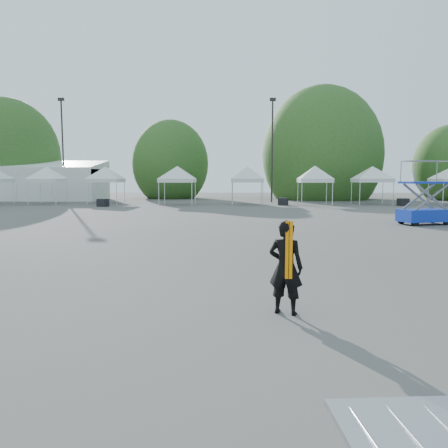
{
  "coord_description": "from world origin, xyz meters",
  "views": [
    {
      "loc": [
        0.0,
        -10.06,
        2.29
      ],
      "look_at": [
        -0.35,
        -0.67,
        1.3
      ],
      "focal_mm": 35.0,
      "sensor_mm": 36.0,
      "label": 1
    }
  ],
  "objects": [
    {
      "name": "ground",
      "position": [
        0.0,
        0.0,
        0.0
      ],
      "size": [
        120.0,
        120.0,
        0.0
      ],
      "primitive_type": "plane",
      "color": "#474442",
      "rests_on": "ground"
    },
    {
      "name": "marquee",
      "position": [
        -22.0,
        35.0,
        1.97
      ],
      "size": [
        15.0,
        6.25,
        4.23
      ],
      "color": "silver",
      "rests_on": "ground"
    },
    {
      "name": "light_pole_west",
      "position": [
        -18.0,
        34.0,
        5.77
      ],
      "size": [
        0.6,
        0.25,
        10.3
      ],
      "color": "black",
      "rests_on": "ground"
    },
    {
      "name": "light_pole_east",
      "position": [
        3.0,
        32.0,
        5.52
      ],
      "size": [
        0.6,
        0.25,
        9.8
      ],
      "color": "black",
      "rests_on": "ground"
    },
    {
      "name": "tree_far_w",
      "position": [
        -26.0,
        38.0,
        4.54
      ],
      "size": [
        4.8,
        4.8,
        7.3
      ],
      "color": "#382314",
      "rests_on": "ground"
    },
    {
      "name": "tree_mid_w",
      "position": [
        -8.0,
        40.0,
        3.93
      ],
      "size": [
        4.16,
        4.16,
        6.33
      ],
      "color": "#382314",
      "rests_on": "ground"
    },
    {
      "name": "tree_mid_e",
      "position": [
        9.0,
        39.0,
        4.84
      ],
      "size": [
        5.12,
        5.12,
        7.79
      ],
      "color": "#382314",
      "rests_on": "ground"
    },
    {
      "name": "tent_b",
      "position": [
        -17.21,
        28.33,
        3.06
      ],
      "size": [
        3.79,
        3.79,
        3.88
      ],
      "color": "silver",
      "rests_on": "ground"
    },
    {
      "name": "tent_c",
      "position": [
        -12.11,
        28.93,
        3.06
      ],
      "size": [
        4.02,
        4.02,
        3.88
      ],
      "color": "silver",
      "rests_on": "ground"
    },
    {
      "name": "tent_d",
      "position": [
        -5.41,
        27.44,
        3.06
      ],
      "size": [
        4.2,
        4.2,
        3.88
      ],
      "color": "silver",
      "rests_on": "ground"
    },
    {
      "name": "tent_e",
      "position": [
        0.6,
        28.31,
        3.06
      ],
      "size": [
        3.97,
        3.97,
        3.88
      ],
      "color": "silver",
      "rests_on": "ground"
    },
    {
      "name": "tent_f",
      "position": [
        6.28,
        27.19,
        3.06
      ],
      "size": [
        3.81,
        3.81,
        3.88
      ],
      "color": "silver",
      "rests_on": "ground"
    },
    {
      "name": "tent_g",
      "position": [
        11.55,
        28.82,
        3.06
      ],
      "size": [
        4.26,
        4.26,
        3.88
      ],
      "color": "silver",
      "rests_on": "ground"
    },
    {
      "name": "man",
      "position": [
        0.77,
        -2.82,
        0.8
      ],
      "size": [
        0.68,
        0.56,
        1.6
      ],
      "rotation": [
        0.0,
        0.0,
        2.79
      ],
      "color": "black",
      "rests_on": "ground"
    },
    {
      "name": "scissor_lift",
      "position": [
        9.11,
        11.82,
        1.58
      ],
      "size": [
        2.68,
        1.88,
        3.14
      ],
      "rotation": [
        0.0,
        0.0,
        0.3
      ],
      "color": "#0D47B4",
      "rests_on": "ground"
    },
    {
      "name": "crate_west",
      "position": [
        -11.13,
        24.81,
        0.31
      ],
      "size": [
        0.98,
        0.89,
        0.62
      ],
      "primitive_type": "cube",
      "rotation": [
        0.0,
        0.0,
        -0.41
      ],
      "color": "black",
      "rests_on": "ground"
    },
    {
      "name": "crate_mid",
      "position": [
        3.65,
        27.25,
        0.31
      ],
      "size": [
        0.94,
        0.82,
        0.62
      ],
      "primitive_type": "cube",
      "rotation": [
        0.0,
        0.0,
        -0.29
      ],
      "color": "black",
      "rests_on": "ground"
    },
    {
      "name": "crate_east",
      "position": [
        13.53,
        26.71,
        0.31
      ],
      "size": [
        0.92,
        0.78,
        0.62
      ],
      "primitive_type": "cube",
      "rotation": [
        0.0,
        0.0,
        0.22
      ],
      "color": "black",
      "rests_on": "ground"
    }
  ]
}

